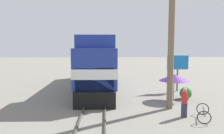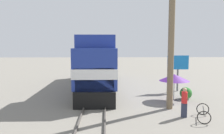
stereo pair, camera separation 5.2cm
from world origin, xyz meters
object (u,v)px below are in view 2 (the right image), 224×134
(billboard_sign, at_px, (178,65))
(vendor_umbrella, at_px, (174,78))
(person_bystander, at_px, (184,101))
(bicycle, at_px, (203,113))
(locomotive, at_px, (98,66))
(utility_pole, at_px, (171,34))

(billboard_sign, bearing_deg, vendor_umbrella, -112.35)
(person_bystander, distance_m, bicycle, 1.22)
(person_bystander, relative_size, bicycle, 0.94)
(bicycle, bearing_deg, locomotive, 146.16)
(person_bystander, bearing_deg, billboard_sign, 74.67)
(locomotive, xyz_separation_m, person_bystander, (5.42, -9.01, -1.21))
(locomotive, relative_size, person_bystander, 8.72)
(locomotive, distance_m, utility_pole, 9.26)
(person_bystander, xyz_separation_m, bicycle, (0.99, -0.39, -0.60))
(vendor_umbrella, height_order, person_bystander, vendor_umbrella)
(utility_pole, distance_m, bicycle, 5.30)
(billboard_sign, bearing_deg, utility_pole, -112.99)
(locomotive, xyz_separation_m, vendor_umbrella, (6.07, -4.98, -0.40))
(utility_pole, relative_size, vendor_umbrella, 4.28)
(utility_pole, height_order, person_bystander, utility_pole)
(utility_pole, bearing_deg, vendor_umbrella, 66.07)
(bicycle, bearing_deg, person_bystander, -179.85)
(locomotive, bearing_deg, billboard_sign, -12.33)
(locomotive, relative_size, vendor_umbrella, 6.73)
(vendor_umbrella, distance_m, person_bystander, 4.16)
(utility_pole, relative_size, bicycle, 5.25)
(locomotive, xyz_separation_m, billboard_sign, (7.45, -1.63, 0.29))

